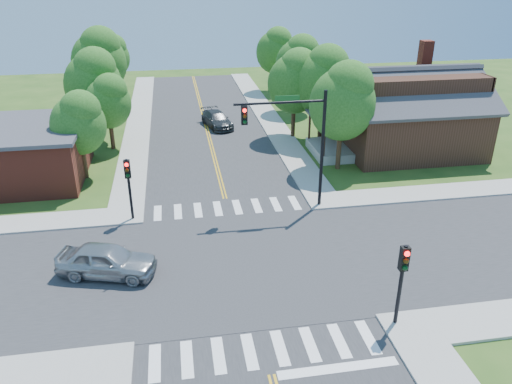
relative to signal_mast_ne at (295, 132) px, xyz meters
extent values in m
plane|color=#294B17|center=(-3.91, -5.59, -4.85)|extent=(100.00, 100.00, 0.00)
cube|color=#2D2D30|center=(-3.91, -5.59, -4.83)|extent=(10.00, 90.00, 0.04)
cube|color=#2D2D30|center=(-3.91, -5.59, -4.83)|extent=(90.00, 10.00, 0.04)
cube|color=#2D2D30|center=(-3.91, -5.59, -4.85)|extent=(10.20, 10.20, 0.06)
cube|color=#9E9B93|center=(2.19, 19.41, -4.78)|extent=(2.20, 40.00, 0.14)
cube|color=#9E9B93|center=(-10.01, 19.41, -4.78)|extent=(2.20, 40.00, 0.14)
cube|color=white|center=(-8.11, 0.61, -4.80)|extent=(0.45, 2.00, 0.01)
cube|color=white|center=(-6.91, 0.61, -4.80)|extent=(0.45, 2.00, 0.01)
cube|color=white|center=(-5.71, 0.61, -4.80)|extent=(0.45, 2.00, 0.01)
cube|color=white|center=(-4.51, 0.61, -4.80)|extent=(0.45, 2.00, 0.01)
cube|color=white|center=(-3.31, 0.61, -4.80)|extent=(0.45, 2.00, 0.01)
cube|color=white|center=(-2.11, 0.61, -4.80)|extent=(0.45, 2.00, 0.01)
cube|color=white|center=(-0.91, 0.61, -4.80)|extent=(0.45, 2.00, 0.01)
cube|color=white|center=(0.29, 0.61, -4.80)|extent=(0.45, 2.00, 0.01)
cube|color=white|center=(-8.11, -11.79, -4.80)|extent=(0.45, 2.00, 0.01)
cube|color=white|center=(-6.91, -11.79, -4.80)|extent=(0.45, 2.00, 0.01)
cube|color=white|center=(-5.71, -11.79, -4.80)|extent=(0.45, 2.00, 0.01)
cube|color=white|center=(-4.51, -11.79, -4.80)|extent=(0.45, 2.00, 0.01)
cube|color=white|center=(-3.31, -11.79, -4.80)|extent=(0.45, 2.00, 0.01)
cube|color=white|center=(-2.11, -11.79, -4.80)|extent=(0.45, 2.00, 0.01)
cube|color=white|center=(-0.91, -11.79, -4.80)|extent=(0.45, 2.00, 0.01)
cube|color=white|center=(0.29, -11.79, -4.80)|extent=(0.45, 2.00, 0.01)
cube|color=gold|center=(-4.01, 20.66, -4.80)|extent=(0.10, 37.50, 0.01)
cube|color=gold|center=(-3.81, 20.66, -4.80)|extent=(0.10, 37.50, 0.01)
cube|color=white|center=(-1.41, -13.19, -4.85)|extent=(4.60, 0.45, 0.09)
cylinder|color=black|center=(1.69, 0.01, -1.25)|extent=(0.20, 0.20, 7.20)
cylinder|color=black|center=(-0.91, 0.01, 1.75)|extent=(5.20, 0.14, 0.14)
cube|color=#19591E|center=(-0.51, -0.04, 2.00)|extent=(1.40, 0.04, 0.30)
cube|color=black|center=(-2.91, 0.01, 1.12)|extent=(0.34, 0.28, 1.05)
sphere|color=#FF0C0C|center=(-2.91, -0.16, 1.44)|extent=(0.22, 0.22, 0.22)
sphere|color=#3F2605|center=(-2.91, -0.16, 1.12)|extent=(0.22, 0.22, 0.22)
sphere|color=#05330F|center=(-2.91, -0.16, 0.80)|extent=(0.22, 0.22, 0.22)
cylinder|color=black|center=(1.69, -11.19, -2.95)|extent=(0.16, 0.16, 3.80)
cube|color=black|center=(1.69, -11.19, -1.63)|extent=(0.34, 0.28, 1.05)
sphere|color=#FF0C0C|center=(1.69, -11.36, -1.31)|extent=(0.22, 0.22, 0.22)
sphere|color=#3F2605|center=(1.69, -11.36, -1.63)|extent=(0.22, 0.22, 0.22)
sphere|color=#05330F|center=(1.69, -11.36, -1.95)|extent=(0.22, 0.22, 0.22)
cylinder|color=black|center=(-9.51, 0.01, -2.95)|extent=(0.16, 0.16, 3.80)
cube|color=black|center=(-9.51, 0.01, -1.63)|extent=(0.34, 0.28, 1.05)
sphere|color=#FF0C0C|center=(-9.51, -0.16, -1.31)|extent=(0.22, 0.22, 0.22)
sphere|color=#3F2605|center=(-9.51, -0.16, -1.63)|extent=(0.22, 0.22, 0.22)
sphere|color=#05330F|center=(-9.51, -0.16, -1.95)|extent=(0.22, 0.22, 0.22)
cube|color=#351D12|center=(11.29, 8.61, -2.85)|extent=(10.00, 8.00, 4.00)
cube|color=#9E9B93|center=(4.99, 8.61, -4.50)|extent=(2.60, 4.50, 0.70)
cylinder|color=#351D12|center=(3.89, 6.61, -3.25)|extent=(0.18, 0.18, 2.50)
cylinder|color=#351D12|center=(3.89, 10.61, -3.25)|extent=(0.18, 0.18, 2.50)
cube|color=#38383D|center=(4.99, 8.61, -1.90)|extent=(2.80, 4.80, 0.18)
cube|color=maroon|center=(13.79, 12.11, -1.30)|extent=(0.90, 0.90, 7.11)
cube|color=maroon|center=(-18.11, 7.61, -3.10)|extent=(10.00, 8.00, 3.50)
cube|color=#38383D|center=(-18.11, 7.61, -1.25)|extent=(10.40, 8.40, 0.25)
cylinder|color=#382314|center=(4.73, 5.70, -3.40)|extent=(0.34, 0.34, 2.91)
ellipsoid|color=#205117|center=(4.73, 5.70, -0.11)|extent=(4.59, 4.36, 5.05)
sphere|color=#205117|center=(5.03, 5.50, 1.27)|extent=(3.37, 3.37, 3.37)
cylinder|color=#382314|center=(5.16, 11.93, -3.37)|extent=(0.34, 0.34, 2.97)
ellipsoid|color=#205117|center=(5.16, 11.93, -0.01)|extent=(4.68, 4.45, 5.15)
sphere|color=#205117|center=(5.46, 11.73, 1.39)|extent=(3.43, 3.43, 3.43)
cylinder|color=#382314|center=(5.45, 20.90, -3.44)|extent=(0.34, 0.34, 2.82)
ellipsoid|color=#205117|center=(5.45, 20.90, -0.25)|extent=(4.45, 4.23, 4.89)
sphere|color=#205117|center=(5.75, 20.70, 1.08)|extent=(3.26, 3.26, 3.26)
cylinder|color=#382314|center=(4.95, 29.64, -3.50)|extent=(0.34, 0.34, 2.70)
ellipsoid|color=#205117|center=(4.95, 29.64, -0.45)|extent=(4.26, 4.05, 4.69)
sphere|color=#205117|center=(5.25, 29.44, 0.83)|extent=(3.13, 3.13, 3.13)
cylinder|color=#382314|center=(-13.06, 7.05, -3.70)|extent=(0.34, 0.34, 2.31)
ellipsoid|color=#205117|center=(-13.06, 7.05, -1.09)|extent=(3.64, 3.46, 4.00)
sphere|color=#205117|center=(-12.76, 6.85, 0.00)|extent=(2.67, 2.67, 2.67)
cylinder|color=#382314|center=(-12.92, 14.91, -3.41)|extent=(0.34, 0.34, 2.88)
ellipsoid|color=#205117|center=(-12.92, 14.91, -0.15)|extent=(4.55, 4.32, 5.01)
sphere|color=#205117|center=(-12.62, 14.71, 1.22)|extent=(3.34, 3.34, 3.34)
cylinder|color=#382314|center=(-13.22, 22.19, -3.27)|extent=(0.34, 0.34, 3.17)
ellipsoid|color=#205117|center=(-13.22, 22.19, 0.32)|extent=(5.00, 4.75, 5.50)
sphere|color=#205117|center=(-12.92, 21.99, 1.81)|extent=(3.67, 3.67, 3.67)
cylinder|color=#382314|center=(-13.03, 31.55, -3.62)|extent=(0.34, 0.34, 2.46)
ellipsoid|color=#205117|center=(-13.03, 31.55, -0.84)|extent=(3.88, 3.69, 4.27)
sphere|color=#205117|center=(-12.73, 31.35, 0.32)|extent=(2.85, 2.85, 2.85)
cylinder|color=#382314|center=(3.17, 13.15, -3.45)|extent=(0.34, 0.34, 2.80)
ellipsoid|color=#205117|center=(3.17, 13.15, -0.28)|extent=(4.43, 4.20, 4.87)
sphere|color=#205117|center=(3.47, 12.95, 1.05)|extent=(3.25, 3.25, 3.25)
cylinder|color=#382314|center=(-11.72, 12.80, -3.72)|extent=(0.34, 0.34, 2.26)
ellipsoid|color=#205117|center=(-11.72, 12.80, -1.16)|extent=(3.57, 3.40, 3.93)
sphere|color=#205117|center=(-11.42, 12.60, -0.08)|extent=(2.62, 2.62, 2.62)
imported|color=#A5A8AC|center=(-10.38, -5.50, -4.05)|extent=(4.39, 5.69, 1.59)
imported|color=#313537|center=(-2.93, 17.08, -4.18)|extent=(4.08, 5.52, 1.34)
camera|label=1|loc=(-6.75, -26.45, 8.87)|focal=35.00mm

